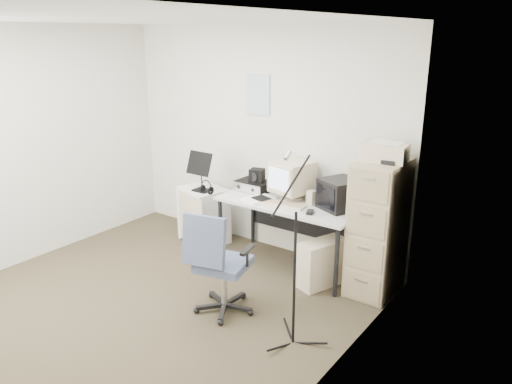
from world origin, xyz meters
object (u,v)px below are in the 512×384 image
Objects in this scene: office_chair at (224,262)px; side_cart at (204,215)px; filing_cabinet at (378,228)px; desk at (290,234)px.

side_cart is at bearing 124.31° from office_chair.
desk is at bearing -178.19° from filing_cabinet.
desk is at bearing 16.72° from side_cart.
desk is at bearing 76.77° from office_chair.
office_chair is (0.00, -1.10, 0.11)m from desk.
filing_cabinet is 0.87× the size of desk.
side_cart is (-1.20, -0.01, -0.04)m from desk.
filing_cabinet is at bearing 17.41° from side_cart.
filing_cabinet is 0.99m from desk.
filing_cabinet is 1.49m from office_chair.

